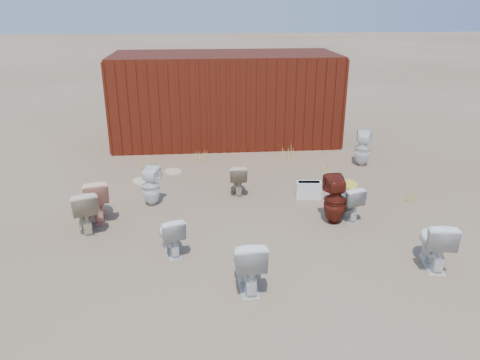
{
  "coord_description": "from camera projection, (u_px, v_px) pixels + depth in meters",
  "views": [
    {
      "loc": [
        -0.72,
        -7.61,
        3.75
      ],
      "look_at": [
        0.0,
        0.6,
        0.55
      ],
      "focal_mm": 35.0,
      "sensor_mm": 36.0,
      "label": 1
    }
  ],
  "objects": [
    {
      "name": "toilet_back_beige_left",
      "position": [
        84.0,
        210.0,
        7.97
      ],
      "size": [
        0.65,
        0.86,
        0.78
      ],
      "primitive_type": "imported",
      "rotation": [
        0.0,
        0.0,
        3.47
      ],
      "color": "#C8B692",
      "rests_on": "ground"
    },
    {
      "name": "weed_clump_b",
      "position": [
        243.0,
        167.0,
        10.68
      ],
      "size": [
        0.32,
        0.32,
        0.31
      ],
      "primitive_type": "cone",
      "color": "#AC9345",
      "rests_on": "ground"
    },
    {
      "name": "yellow_lid",
      "position": [
        348.0,
        184.0,
        8.3
      ],
      "size": [
        0.34,
        0.42,
        0.02
      ],
      "primitive_type": "ellipsoid",
      "color": "gold",
      "rests_on": "toilet_back_yellowlid"
    },
    {
      "name": "toilet_front_maroon",
      "position": [
        335.0,
        200.0,
        8.24
      ],
      "size": [
        0.42,
        0.43,
        0.88
      ],
      "primitive_type": "imported",
      "rotation": [
        0.0,
        0.0,
        3.21
      ],
      "color": "#59190F",
      "rests_on": "ground"
    },
    {
      "name": "weed_clump_c",
      "position": [
        324.0,
        165.0,
        10.86
      ],
      "size": [
        0.36,
        0.36,
        0.29
      ],
      "primitive_type": "cone",
      "color": "#AC9345",
      "rests_on": "ground"
    },
    {
      "name": "weed_clump_a",
      "position": [
        148.0,
        163.0,
        10.98
      ],
      "size": [
        0.36,
        0.36,
        0.28
      ],
      "primitive_type": "cone",
      "color": "#AC9345",
      "rests_on": "ground"
    },
    {
      "name": "toilet_front_a",
      "position": [
        170.0,
        234.0,
        7.28
      ],
      "size": [
        0.54,
        0.71,
        0.64
      ],
      "primitive_type": "imported",
      "rotation": [
        0.0,
        0.0,
        3.46
      ],
      "color": "white",
      "rests_on": "ground"
    },
    {
      "name": "shipping_container",
      "position": [
        225.0,
        98.0,
        12.88
      ],
      "size": [
        6.0,
        2.4,
        2.4
      ],
      "primitive_type": "cube",
      "color": "#4B170C",
      "rests_on": "ground"
    },
    {
      "name": "ground",
      "position": [
        243.0,
        220.0,
        8.49
      ],
      "size": [
        100.0,
        100.0,
        0.0
      ],
      "primitive_type": "plane",
      "color": "brown",
      "rests_on": "ground"
    },
    {
      "name": "toilet_back_e",
      "position": [
        363.0,
        149.0,
        11.14
      ],
      "size": [
        0.5,
        0.5,
        0.84
      ],
      "primitive_type": "imported",
      "rotation": [
        0.0,
        0.0,
        2.74
      ],
      "color": "white",
      "rests_on": "ground"
    },
    {
      "name": "loose_lid_near",
      "position": [
        173.0,
        172.0,
        10.84
      ],
      "size": [
        0.54,
        0.6,
        0.02
      ],
      "primitive_type": "ellipsoid",
      "rotation": [
        0.0,
        0.0,
        0.38
      ],
      "color": "#C7B090",
      "rests_on": "ground"
    },
    {
      "name": "toilet_front_pink",
      "position": [
        97.0,
        198.0,
        8.41
      ],
      "size": [
        0.61,
        0.86,
        0.8
      ],
      "primitive_type": "imported",
      "rotation": [
        0.0,
        0.0,
        3.37
      ],
      "color": "#F8AC8F",
      "rests_on": "ground"
    },
    {
      "name": "toilet_back_yellowlid",
      "position": [
        346.0,
        202.0,
        8.43
      ],
      "size": [
        0.56,
        0.74,
        0.66
      ],
      "primitive_type": "imported",
      "rotation": [
        0.0,
        0.0,
        3.47
      ],
      "color": "silver",
      "rests_on": "ground"
    },
    {
      "name": "weed_clump_e",
      "position": [
        287.0,
        151.0,
        11.79
      ],
      "size": [
        0.34,
        0.34,
        0.34
      ],
      "primitive_type": "cone",
      "color": "#AC9345",
      "rests_on": "ground"
    },
    {
      "name": "weed_clump_f",
      "position": [
        411.0,
        196.0,
        9.17
      ],
      "size": [
        0.28,
        0.28,
        0.27
      ],
      "primitive_type": "cone",
      "color": "#AC9345",
      "rests_on": "ground"
    },
    {
      "name": "loose_lid_far",
      "position": [
        141.0,
        181.0,
        10.26
      ],
      "size": [
        0.54,
        0.58,
        0.02
      ],
      "primitive_type": "ellipsoid",
      "rotation": [
        0.0,
        0.0,
        0.51
      ],
      "color": "beige",
      "rests_on": "ground"
    },
    {
      "name": "toilet_back_beige_right",
      "position": [
        238.0,
        179.0,
        9.54
      ],
      "size": [
        0.37,
        0.64,
        0.65
      ],
      "primitive_type": "imported",
      "rotation": [
        0.0,
        0.0,
        3.13
      ],
      "color": "#BFAC8B",
      "rests_on": "ground"
    },
    {
      "name": "loose_tank",
      "position": [
        309.0,
        190.0,
        9.36
      ],
      "size": [
        0.52,
        0.25,
        0.35
      ],
      "primitive_type": "cube",
      "rotation": [
        0.0,
        0.0,
        -0.1
      ],
      "color": "silver",
      "rests_on": "ground"
    },
    {
      "name": "toilet_front_e",
      "position": [
        435.0,
        242.0,
        6.91
      ],
      "size": [
        0.56,
        0.82,
        0.77
      ],
      "primitive_type": "imported",
      "rotation": [
        0.0,
        0.0,
        2.97
      ],
      "color": "white",
      "rests_on": "ground"
    },
    {
      "name": "weed_clump_d",
      "position": [
        202.0,
        155.0,
        11.64
      ],
      "size": [
        0.3,
        0.3,
        0.24
      ],
      "primitive_type": "cone",
      "color": "#AC9345",
      "rests_on": "ground"
    },
    {
      "name": "toilet_back_a",
      "position": [
        151.0,
        186.0,
        9.0
      ],
      "size": [
        0.44,
        0.45,
        0.77
      ],
      "primitive_type": "imported",
      "rotation": [
        0.0,
        0.0,
        2.81
      ],
      "color": "white",
      "rests_on": "ground"
    },
    {
      "name": "toilet_front_c",
      "position": [
        248.0,
        262.0,
        6.37
      ],
      "size": [
        0.48,
        0.8,
        0.8
      ],
      "primitive_type": "imported",
      "rotation": [
        0.0,
        0.0,
        3.19
      ],
      "color": "white",
      "rests_on": "ground"
    }
  ]
}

